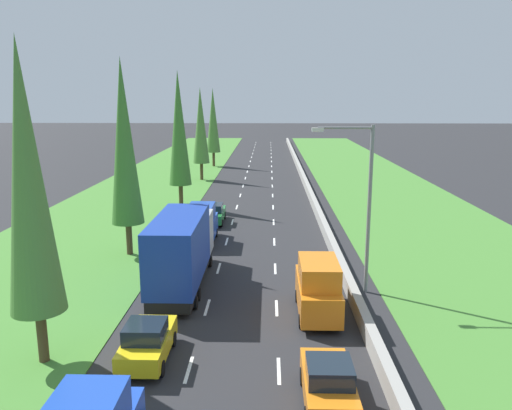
% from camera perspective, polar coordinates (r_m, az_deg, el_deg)
% --- Properties ---
extents(ground_plane, '(300.00, 300.00, 0.00)m').
position_cam_1_polar(ground_plane, '(63.80, 0.25, 2.59)').
color(ground_plane, '#28282B').
rests_on(ground_plane, ground).
extents(grass_verge_left, '(14.00, 140.00, 0.04)m').
position_cam_1_polar(grass_verge_left, '(65.29, -10.93, 2.61)').
color(grass_verge_left, '#478433').
rests_on(grass_verge_left, ground).
extents(grass_verge_right, '(14.00, 140.00, 0.04)m').
position_cam_1_polar(grass_verge_right, '(65.10, 12.99, 2.49)').
color(grass_verge_right, '#478433').
rests_on(grass_verge_right, ground).
extents(median_barrier, '(0.44, 120.00, 0.85)m').
position_cam_1_polar(median_barrier, '(63.87, 5.38, 2.94)').
color(median_barrier, '#9E9B93').
rests_on(median_barrier, ground).
extents(lane_markings, '(3.64, 116.00, 0.01)m').
position_cam_1_polar(lane_markings, '(63.80, 0.25, 2.60)').
color(lane_markings, white).
rests_on(lane_markings, ground).
extents(yellow_hatchback_left_lane, '(1.74, 3.90, 1.72)m').
position_cam_1_polar(yellow_hatchback_left_lane, '(21.42, -12.07, -14.73)').
color(yellow_hatchback_left_lane, yellow).
rests_on(yellow_hatchback_left_lane, ground).
extents(blue_box_truck_left_lane, '(2.46, 9.40, 4.18)m').
position_cam_1_polar(blue_box_truck_left_lane, '(28.43, -8.28, -4.89)').
color(blue_box_truck_left_lane, black).
rests_on(blue_box_truck_left_lane, ground).
extents(orange_hatchback_right_lane, '(1.74, 3.90, 1.72)m').
position_cam_1_polar(orange_hatchback_right_lane, '(18.53, 8.09, -19.10)').
color(orange_hatchback_right_lane, orange).
rests_on(orange_hatchback_right_lane, ground).
extents(orange_van_right_lane, '(1.96, 4.90, 2.82)m').
position_cam_1_polar(orange_van_right_lane, '(24.95, 6.95, -9.19)').
color(orange_van_right_lane, orange).
rests_on(orange_van_right_lane, ground).
extents(blue_van_left_lane_fourth, '(1.96, 4.90, 2.82)m').
position_cam_1_polar(blue_van_left_lane_fourth, '(37.03, -6.13, -2.13)').
color(blue_van_left_lane_fourth, '#1E47B7').
rests_on(blue_van_left_lane_fourth, ground).
extents(green_sedan_left_lane, '(1.82, 4.50, 1.64)m').
position_cam_1_polar(green_sedan_left_lane, '(42.96, -4.80, -0.94)').
color(green_sedan_left_lane, '#237A33').
rests_on(green_sedan_left_lane, ground).
extents(poplar_tree_nearest, '(2.12, 2.12, 12.61)m').
position_cam_1_polar(poplar_tree_nearest, '(20.71, -24.20, 2.56)').
color(poplar_tree_nearest, '#4C3823').
rests_on(poplar_tree_nearest, ground).
extents(poplar_tree_second, '(2.12, 2.12, 12.91)m').
position_cam_1_polar(poplar_tree_second, '(34.06, -14.55, 6.76)').
color(poplar_tree_second, '#4C3823').
rests_on(poplar_tree_second, ground).
extents(poplar_tree_third, '(2.12, 2.12, 12.88)m').
position_cam_1_polar(poplar_tree_third, '(48.74, -8.63, 8.43)').
color(poplar_tree_third, '#4C3823').
rests_on(poplar_tree_third, ground).
extents(poplar_tree_fourth, '(2.09, 2.09, 11.66)m').
position_cam_1_polar(poplar_tree_fourth, '(65.08, -6.22, 8.80)').
color(poplar_tree_fourth, '#4C3823').
rests_on(poplar_tree_fourth, ground).
extents(poplar_tree_fifth, '(2.09, 2.09, 11.78)m').
position_cam_1_polar(poplar_tree_fifth, '(78.16, -4.83, 9.39)').
color(poplar_tree_fifth, '#4C3823').
rests_on(poplar_tree_fifth, ground).
extents(street_light_mast, '(3.20, 0.28, 9.00)m').
position_cam_1_polar(street_light_mast, '(27.20, 11.89, 0.83)').
color(street_light_mast, gray).
rests_on(street_light_mast, ground).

